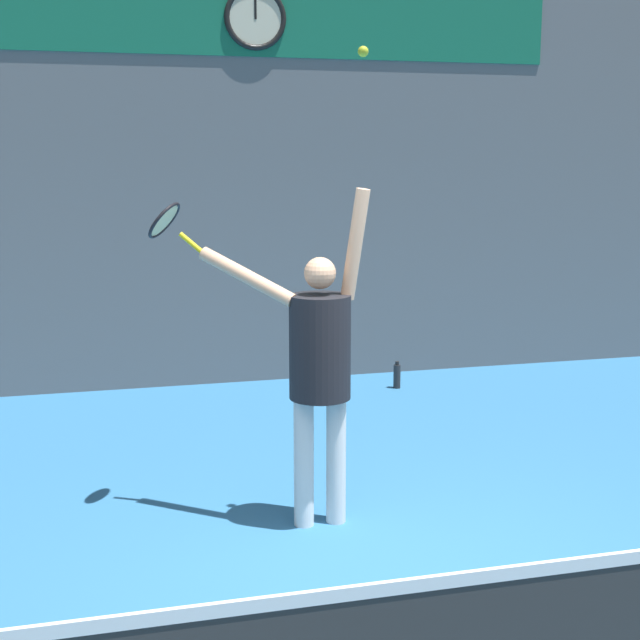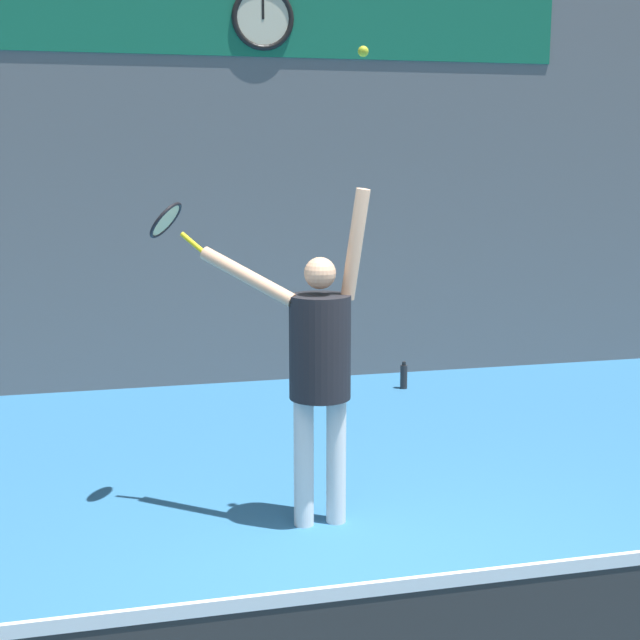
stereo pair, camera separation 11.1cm
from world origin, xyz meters
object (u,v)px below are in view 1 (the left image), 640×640
tennis_racket (167,222)px  tennis_ball (363,51)px  scoreboard_clock (255,18)px  tennis_player (319,359)px  water_bottle (397,376)px

tennis_racket → tennis_ball: size_ratio=6.27×
scoreboard_clock → tennis_racket: 3.93m
tennis_player → tennis_ball: 1.91m
tennis_racket → tennis_ball: 1.66m
tennis_player → tennis_ball: (0.26, -0.07, 1.89)m
tennis_player → tennis_racket: tennis_player is taller
scoreboard_clock → water_bottle: scoreboard_clock is taller
scoreboard_clock → tennis_ball: size_ratio=9.73×
scoreboard_clock → tennis_racket: bearing=-110.4°
tennis_ball → tennis_player: bearing=165.4°
tennis_ball → scoreboard_clock: bearing=89.0°
scoreboard_clock → tennis_ball: scoreboard_clock is taller
tennis_racket → water_bottle: tennis_racket is taller
scoreboard_clock → water_bottle: 3.91m
scoreboard_clock → tennis_ball: (-0.07, -3.87, -0.75)m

